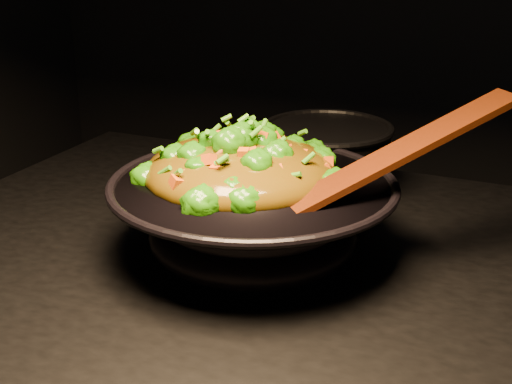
% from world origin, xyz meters
% --- Properties ---
extents(wok, '(0.41, 0.41, 0.10)m').
position_xyz_m(wok, '(-0.07, 0.02, 0.95)').
color(wok, black).
rests_on(wok, stovetop).
extents(stir_fry, '(0.29, 0.29, 0.09)m').
position_xyz_m(stir_fry, '(-0.10, 0.04, 1.05)').
color(stir_fry, '#277408').
rests_on(stir_fry, wok).
extents(spatula, '(0.26, 0.24, 0.13)m').
position_xyz_m(spatula, '(0.12, 0.07, 1.06)').
color(spatula, '#371506').
rests_on(spatula, wok).
extents(back_pot, '(0.23, 0.23, 0.12)m').
position_xyz_m(back_pot, '(-0.05, 0.29, 0.96)').
color(back_pot, black).
rests_on(back_pot, stovetop).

